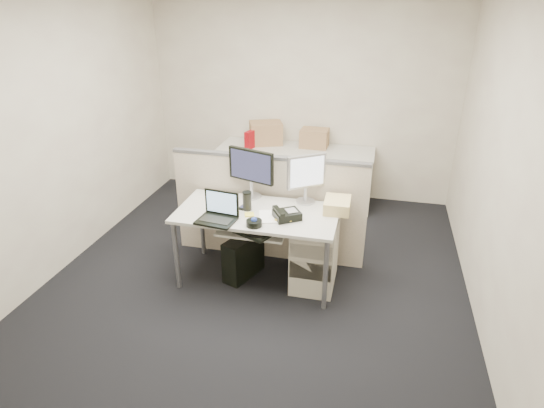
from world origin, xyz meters
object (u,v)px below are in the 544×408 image
(monitor_main, at_px, (251,174))
(laptop, at_px, (216,209))
(desk, at_px, (257,218))
(desk_phone, at_px, (287,215))

(monitor_main, relative_size, laptop, 1.49)
(desk, xyz_separation_m, desk_phone, (0.30, -0.07, 0.10))
(desk, distance_m, desk_phone, 0.33)
(desk, height_order, desk_phone, desk_phone)
(desk, bearing_deg, laptop, -136.97)
(desk_phone, bearing_deg, monitor_main, 105.32)
(desk, relative_size, laptop, 4.51)
(desk, xyz_separation_m, monitor_main, (-0.14, 0.32, 0.31))
(laptop, xyz_separation_m, desk_phone, (0.60, 0.21, -0.09))
(monitor_main, xyz_separation_m, laptop, (-0.16, -0.60, -0.12))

